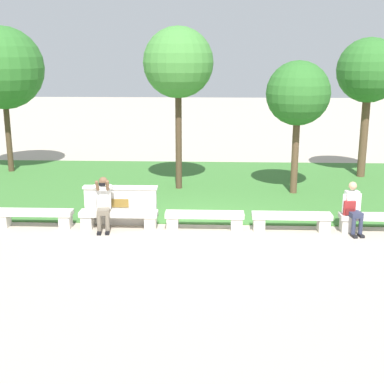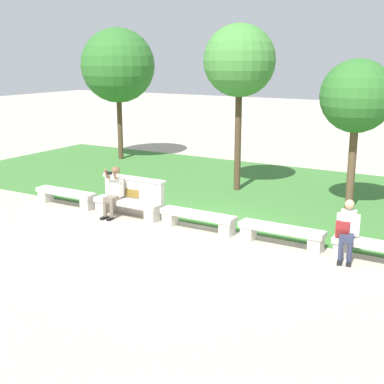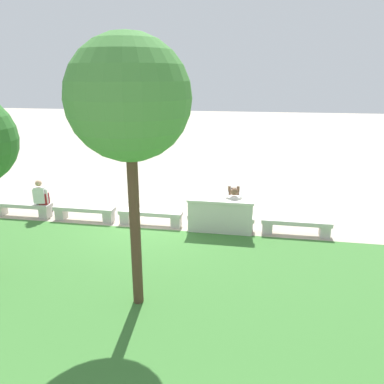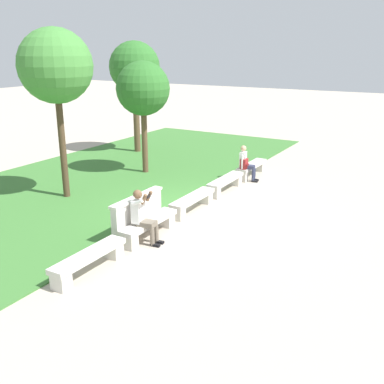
# 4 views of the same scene
# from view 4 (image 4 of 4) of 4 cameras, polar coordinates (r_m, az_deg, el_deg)

# --- Properties ---
(ground_plane) EXTENTS (80.00, 80.00, 0.00)m
(ground_plane) POSITION_cam_4_polar(r_m,az_deg,el_deg) (13.02, 0.08, -2.39)
(ground_plane) COLOR #B2A593
(grass_strip) EXTENTS (22.60, 8.00, 0.03)m
(grass_strip) POSITION_cam_4_polar(r_m,az_deg,el_deg) (15.57, -14.01, 0.54)
(grass_strip) COLOR #3D7533
(grass_strip) RESTS_ON ground
(bench_main) EXTENTS (1.96, 0.40, 0.45)m
(bench_main) POSITION_cam_4_polar(r_m,az_deg,el_deg) (9.71, -12.95, -8.31)
(bench_main) COLOR beige
(bench_main) RESTS_ON ground
(bench_near) EXTENTS (1.96, 0.40, 0.45)m
(bench_near) POSITION_cam_4_polar(r_m,az_deg,el_deg) (11.22, -5.48, -4.24)
(bench_near) COLOR beige
(bench_near) RESTS_ON ground
(bench_mid) EXTENTS (1.96, 0.40, 0.45)m
(bench_mid) POSITION_cam_4_polar(r_m,az_deg,el_deg) (12.92, 0.08, -1.14)
(bench_mid) COLOR beige
(bench_mid) RESTS_ON ground
(bench_far) EXTENTS (1.96, 0.40, 0.45)m
(bench_far) POSITION_cam_4_polar(r_m,az_deg,el_deg) (14.74, 4.29, 1.23)
(bench_far) COLOR beige
(bench_far) RESTS_ON ground
(bench_end) EXTENTS (1.96, 0.40, 0.45)m
(bench_end) POSITION_cam_4_polar(r_m,az_deg,el_deg) (16.64, 7.57, 3.06)
(bench_end) COLOR beige
(bench_end) RESTS_ON ground
(backrest_wall_with_plaque) EXTENTS (1.90, 0.24, 1.01)m
(backrest_wall_with_plaque) POSITION_cam_4_polar(r_m,az_deg,el_deg) (11.34, -6.91, -2.89)
(backrest_wall_with_plaque) COLOR beige
(backrest_wall_with_plaque) RESTS_ON ground
(person_photographer) EXTENTS (0.50, 0.75, 1.32)m
(person_photographer) POSITION_cam_4_polar(r_m,az_deg,el_deg) (10.76, -6.30, -2.77)
(person_photographer) COLOR black
(person_photographer) RESTS_ON ground
(person_distant) EXTENTS (0.48, 0.71, 1.26)m
(person_distant) POSITION_cam_4_polar(r_m,az_deg,el_deg) (15.91, 6.86, 3.78)
(person_distant) COLOR black
(person_distant) RESTS_ON ground
(backpack) EXTENTS (0.28, 0.24, 0.43)m
(backpack) POSITION_cam_4_polar(r_m,az_deg,el_deg) (15.84, 6.66, 3.56)
(backpack) COLOR maroon
(backpack) RESTS_ON bench_end
(tree_behind_wall) EXTENTS (1.94, 1.94, 4.09)m
(tree_behind_wall) POSITION_cam_4_polar(r_m,az_deg,el_deg) (16.55, -6.25, 12.85)
(tree_behind_wall) COLOR brown
(tree_behind_wall) RESTS_ON ground
(tree_left_background) EXTENTS (2.17, 2.17, 5.09)m
(tree_left_background) POSITION_cam_4_polar(r_m,az_deg,el_deg) (14.05, -16.96, 14.95)
(tree_left_background) COLOR #4C3826
(tree_left_background) RESTS_ON ground
(tree_far_back) EXTENTS (2.18, 2.18, 4.81)m
(tree_far_back) POSITION_cam_4_polar(r_m,az_deg,el_deg) (20.12, -7.30, 15.34)
(tree_far_back) COLOR brown
(tree_far_back) RESTS_ON ground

